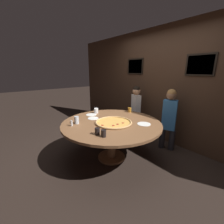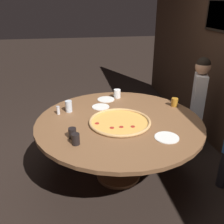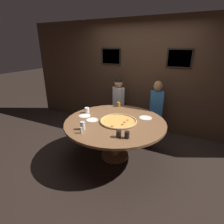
% 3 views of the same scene
% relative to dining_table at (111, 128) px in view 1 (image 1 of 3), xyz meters
% --- Properties ---
extents(ground_plane, '(24.00, 24.00, 0.00)m').
position_rel_dining_table_xyz_m(ground_plane, '(0.00, 0.00, -0.63)').
color(ground_plane, black).
extents(back_wall, '(6.40, 0.08, 2.60)m').
position_rel_dining_table_xyz_m(back_wall, '(0.00, 1.50, 0.67)').
color(back_wall, '#3D281C').
rests_on(back_wall, ground_plane).
extents(dining_table, '(1.80, 1.80, 0.74)m').
position_rel_dining_table_xyz_m(dining_table, '(0.00, 0.00, 0.00)').
color(dining_table, brown).
rests_on(dining_table, ground_plane).
extents(giant_pizza, '(0.66, 0.66, 0.03)m').
position_rel_dining_table_xyz_m(giant_pizza, '(0.07, -0.01, 0.12)').
color(giant_pizza, '#E5A84C').
rests_on(giant_pizza, dining_table).
extents(drink_cup_beside_pizza, '(0.08, 0.08, 0.13)m').
position_rel_dining_table_xyz_m(drink_cup_beside_pizza, '(-0.33, -0.53, 0.18)').
color(drink_cup_beside_pizza, silver).
rests_on(drink_cup_beside_pizza, dining_table).
extents(drink_cup_front_edge, '(0.08, 0.08, 0.10)m').
position_rel_dining_table_xyz_m(drink_cup_front_edge, '(0.30, -0.51, 0.16)').
color(drink_cup_front_edge, black).
rests_on(drink_cup_front_edge, dining_table).
extents(drink_cup_centre_back, '(0.08, 0.08, 0.10)m').
position_rel_dining_table_xyz_m(drink_cup_centre_back, '(-0.27, 0.74, 0.16)').
color(drink_cup_centre_back, '#BC7A23').
rests_on(drink_cup_centre_back, dining_table).
extents(drink_cup_far_right, '(0.07, 0.07, 0.11)m').
position_rel_dining_table_xyz_m(drink_cup_far_right, '(0.42, -0.48, 0.16)').
color(drink_cup_far_right, black).
rests_on(drink_cup_far_right, dining_table).
extents(drink_cup_near_right, '(0.09, 0.09, 0.11)m').
position_rel_dining_table_xyz_m(drink_cup_near_right, '(-0.67, 0.11, 0.17)').
color(drink_cup_near_right, white).
rests_on(drink_cup_near_right, dining_table).
extents(white_plate_far_back, '(0.21, 0.21, 0.01)m').
position_rel_dining_table_xyz_m(white_plate_far_back, '(-0.39, -0.15, 0.11)').
color(white_plate_far_back, white).
rests_on(white_plate_far_back, dining_table).
extents(white_plate_left_side, '(0.22, 0.22, 0.01)m').
position_rel_dining_table_xyz_m(white_plate_left_side, '(-0.62, -0.05, 0.11)').
color(white_plate_left_side, white).
rests_on(white_plate_left_side, dining_table).
extents(white_plate_beside_cup, '(0.23, 0.23, 0.01)m').
position_rel_dining_table_xyz_m(white_plate_beside_cup, '(0.45, 0.37, 0.11)').
color(white_plate_beside_cup, white).
rests_on(white_plate_beside_cup, dining_table).
extents(condiment_shaker, '(0.04, 0.04, 0.10)m').
position_rel_dining_table_xyz_m(condiment_shaker, '(-0.27, -0.65, 0.16)').
color(condiment_shaker, silver).
rests_on(condiment_shaker, dining_table).
extents(diner_centre_back, '(0.34, 0.23, 1.28)m').
position_rel_dining_table_xyz_m(diner_centre_back, '(-0.46, 1.16, 0.10)').
color(diner_centre_back, '#232328').
rests_on(diner_centre_back, ground_plane).
extents(diner_side_right, '(0.34, 0.23, 1.30)m').
position_rel_dining_table_xyz_m(diner_side_right, '(0.47, 1.16, 0.11)').
color(diner_side_right, '#232328').
rests_on(diner_side_right, ground_plane).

